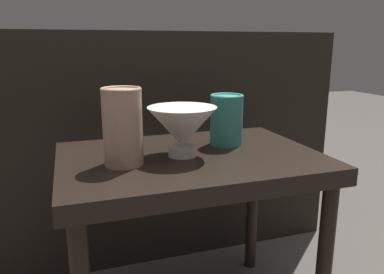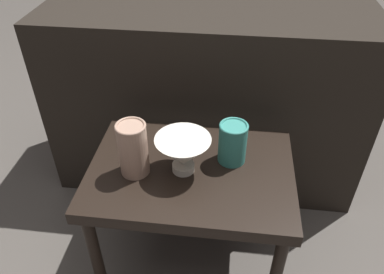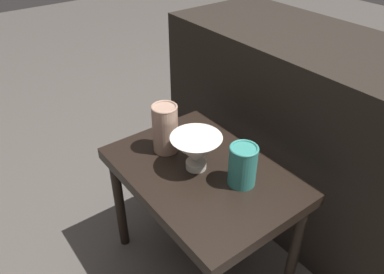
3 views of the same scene
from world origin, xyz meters
name	(u,v)px [view 3 (image 3 of 3)]	position (x,y,z in m)	size (l,w,h in m)	color
ground_plane	(201,263)	(0.00, 0.00, 0.00)	(8.00, 8.00, 0.00)	#4C4742
table	(202,184)	(0.00, 0.00, 0.40)	(0.61, 0.43, 0.46)	black
couch_backdrop	(311,133)	(0.00, 0.56, 0.38)	(1.25, 0.50, 0.76)	black
bowl	(196,150)	(-0.02, -0.01, 0.53)	(0.16, 0.16, 0.12)	silver
vase_textured_left	(165,128)	(-0.16, -0.03, 0.55)	(0.09, 0.09, 0.17)	tan
vase_colorful_right	(243,165)	(0.12, 0.06, 0.53)	(0.09, 0.09, 0.13)	teal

